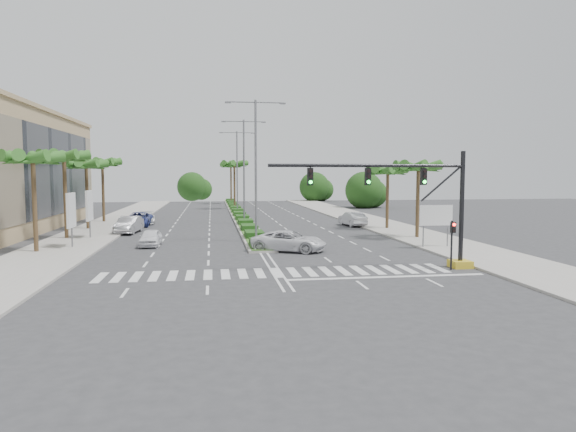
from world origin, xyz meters
The scene contains 27 objects.
ground centered at (0.00, 0.00, 0.00)m, with size 160.00×160.00×0.00m, color #333335.
footpath_right centered at (15.20, 20.00, 0.07)m, with size 6.00×120.00×0.15m, color gray.
footpath_left centered at (-15.20, 20.00, 0.07)m, with size 6.00×120.00×0.15m, color gray.
median centered at (0.00, 45.00, 0.10)m, with size 2.20×75.00×0.20m, color gray.
median_grass centered at (0.00, 45.00, 0.22)m, with size 1.80×75.00×0.04m, color #3A5F20.
signal_gantry centered at (9.27, 0.00, 3.46)m, with size 12.60×1.20×7.20m.
pedestrian_signal centered at (10.60, -0.68, 2.04)m, with size 0.28×0.36×3.00m.
direction_sign centered at (13.50, 7.99, 2.45)m, with size 2.70×0.11×3.40m.
billboard_near centered at (-14.50, 12.00, 2.96)m, with size 0.18×2.10×4.35m.
billboard_far centered at (-14.50, 18.00, 2.96)m, with size 0.18×2.10×4.35m.
palm_left_near centered at (-16.50, 10.00, 6.69)m, with size 4.57×4.68×7.55m.
palm_left_mid centered at (-16.50, 18.00, 7.08)m, with size 4.57×4.68×7.95m.
palm_left_far centered at (-16.50, 26.00, 6.50)m, with size 4.57×4.68×7.35m.
palm_left_end centered at (-16.50, 34.00, 6.88)m, with size 4.57×4.68×7.75m.
palm_right_near centered at (14.50, 14.00, 6.20)m, with size 4.57×4.68×7.05m.
palm_right_far centered at (14.50, 22.00, 5.91)m, with size 4.57×4.68×6.75m.
palm_median_a centered at (0.00, 55.00, 7.17)m, with size 4.57×4.68×8.05m.
palm_median_b centered at (0.00, 70.00, 7.17)m, with size 4.57×4.68×8.05m.
streetlight_near centered at (0.00, 14.00, 6.81)m, with size 5.10×0.25×12.00m.
streetlight_mid centered at (0.00, 30.00, 6.81)m, with size 5.10×0.25×12.00m.
streetlight_far centered at (0.00, 46.00, 6.81)m, with size 5.10×0.25×12.00m.
car_parked_a centered at (-8.64, 12.64, 0.67)m, with size 1.59×3.95×1.35m, color white.
car_parked_b centered at (-11.80, 22.18, 0.83)m, with size 1.75×5.03×1.66m, color #A8A8AC.
car_parked_c centered at (-11.80, 28.92, 0.77)m, with size 2.57×5.57×1.55m, color navy.
car_parked_d centered at (-11.33, 31.89, 0.68)m, with size 1.92×4.71×1.37m, color silver.
car_crossing centered at (1.99, 8.23, 0.78)m, with size 2.57×5.58×1.55m, color white.
car_right centered at (11.80, 25.78, 0.79)m, with size 1.67×4.78×1.57m, color silver.
Camera 1 is at (-3.73, -29.56, 5.81)m, focal length 32.00 mm.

